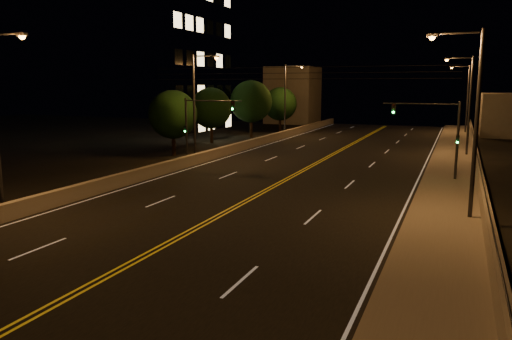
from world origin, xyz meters
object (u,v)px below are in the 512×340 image
at_px(tree_1, 211,108).
at_px(building_tower, 118,15).
at_px(traffic_signal_left, 198,123).
at_px(tree_3, 280,104).
at_px(streetlight_2, 467,100).
at_px(traffic_signal_right, 441,131).
at_px(streetlight_1, 471,114).
at_px(tree_2, 251,102).
at_px(streetlight_3, 466,95).
at_px(streetlight_5, 197,100).
at_px(streetlight_6, 287,95).
at_px(tree_0, 173,114).

bearing_deg(tree_1, building_tower, 172.91).
bearing_deg(tree_1, traffic_signal_left, -66.57).
bearing_deg(tree_3, traffic_signal_left, -83.31).
bearing_deg(streetlight_2, traffic_signal_right, -96.79).
relative_size(streetlight_1, tree_2, 1.28).
bearing_deg(tree_3, streetlight_3, 15.30).
relative_size(streetlight_1, streetlight_5, 1.00).
relative_size(streetlight_5, tree_3, 1.46).
bearing_deg(traffic_signal_left, streetlight_1, -26.92).
bearing_deg(tree_1, tree_2, 76.23).
distance_m(streetlight_5, building_tower, 25.69).
bearing_deg(tree_1, traffic_signal_right, -30.71).
distance_m(streetlight_5, traffic_signal_right, 20.04).
bearing_deg(streetlight_6, traffic_signal_left, -87.40).
bearing_deg(streetlight_5, streetlight_1, -30.02).
distance_m(streetlight_5, streetlight_6, 24.05).
relative_size(streetlight_6, traffic_signal_right, 1.65).
xyz_separation_m(streetlight_1, tree_2, (-24.91, 32.63, -0.77)).
distance_m(traffic_signal_left, building_tower, 28.44).
relative_size(streetlight_5, tree_0, 1.49).
bearing_deg(streetlight_5, streetlight_3, 58.16).
height_order(tree_0, tree_3, tree_3).
distance_m(streetlight_2, tree_0, 26.83).
height_order(streetlight_2, traffic_signal_right, streetlight_2).
bearing_deg(tree_1, streetlight_1, -43.34).
height_order(streetlight_1, tree_3, streetlight_1).
bearing_deg(tree_2, streetlight_6, 47.66).
bearing_deg(building_tower, traffic_signal_left, -39.76).
xyz_separation_m(traffic_signal_right, tree_2, (-23.33, 22.35, 0.96)).
relative_size(streetlight_3, streetlight_5, 1.00).
relative_size(streetlight_3, traffic_signal_left, 1.65).
bearing_deg(streetlight_3, tree_3, -164.70).
distance_m(streetlight_1, traffic_signal_left, 22.78).
height_order(building_tower, tree_1, building_tower).
xyz_separation_m(streetlight_5, building_tower, (-18.79, 14.51, 9.83)).
bearing_deg(streetlight_6, streetlight_3, 26.05).
bearing_deg(tree_0, traffic_signal_right, -10.43).
bearing_deg(streetlight_6, traffic_signal_right, -52.80).
height_order(streetlight_3, building_tower, building_tower).
height_order(streetlight_5, tree_1, streetlight_5).
relative_size(streetlight_2, streetlight_3, 1.00).
height_order(streetlight_6, tree_3, streetlight_6).
height_order(streetlight_3, streetlight_6, same).
height_order(streetlight_6, tree_1, streetlight_6).
height_order(streetlight_2, building_tower, building_tower).
bearing_deg(tree_2, traffic_signal_right, -43.77).
xyz_separation_m(streetlight_1, streetlight_3, (0.00, 46.92, 0.00)).
distance_m(streetlight_6, tree_3, 4.80).
height_order(traffic_signal_left, tree_3, tree_3).
distance_m(streetlight_2, streetlight_5, 24.20).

